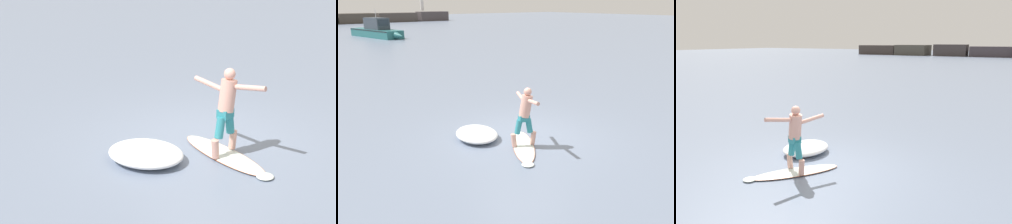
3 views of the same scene
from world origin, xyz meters
TOP-DOWN VIEW (x-y plane):
  - ground_plane at (0.00, 0.00)m, footprint 200.00×200.00m
  - rock_jetty_breakwater at (-2.80, 62.00)m, footprint 62.97×4.91m
  - surfboard at (-0.52, -0.52)m, footprint 1.64×2.07m
  - surfer at (-0.47, -0.50)m, footprint 0.74×1.41m
  - wave_foam_at_tail at (-1.17, 0.74)m, footprint 1.21×1.44m

SIDE VIEW (x-z plane):
  - ground_plane at x=0.00m, z-range 0.00..0.00m
  - surfboard at x=-0.52m, z-range -0.07..0.13m
  - wave_foam_at_tail at x=-1.17m, z-range 0.00..0.29m
  - surfer at x=-0.47m, z-range 0.18..1.74m
  - rock_jetty_breakwater at x=-2.80m, z-range -1.92..3.95m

